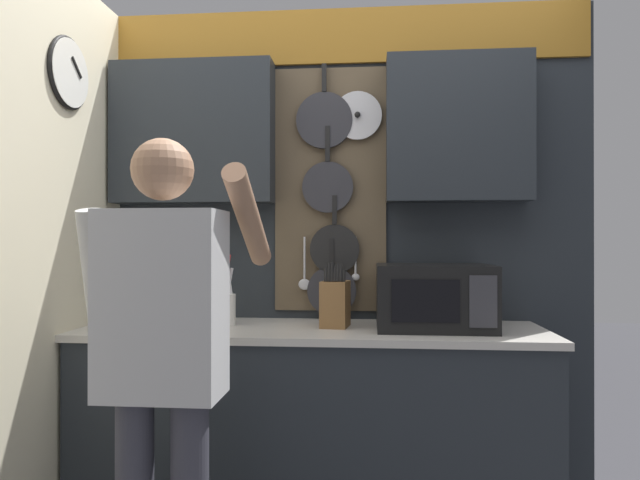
% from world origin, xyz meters
% --- Properties ---
extents(base_cabinet_counter, '(1.97, 0.59, 0.92)m').
position_xyz_m(base_cabinet_counter, '(0.00, -0.00, 0.46)').
color(base_cabinet_counter, '#23282D').
rests_on(base_cabinet_counter, ground_plane).
extents(back_wall_unit, '(2.54, 0.20, 2.39)m').
position_xyz_m(back_wall_unit, '(-0.01, 0.26, 1.46)').
color(back_wall_unit, '#23282D').
rests_on(back_wall_unit, ground_plane).
extents(side_wall, '(0.07, 1.60, 2.39)m').
position_xyz_m(side_wall, '(-1.00, -0.41, 1.21)').
color(side_wall, beige).
rests_on(side_wall, ground_plane).
extents(microwave, '(0.48, 0.40, 0.27)m').
position_xyz_m(microwave, '(0.52, 0.02, 1.05)').
color(microwave, black).
rests_on(microwave, base_cabinet_counter).
extents(knife_block, '(0.13, 0.16, 0.28)m').
position_xyz_m(knife_block, '(0.10, 0.02, 1.02)').
color(knife_block, brown).
rests_on(knife_block, base_cabinet_counter).
extents(utensil_crock, '(0.10, 0.10, 0.35)m').
position_xyz_m(utensil_crock, '(-0.39, 0.02, 1.00)').
color(utensil_crock, white).
rests_on(utensil_crock, base_cabinet_counter).
extents(person, '(0.54, 0.58, 1.61)m').
position_xyz_m(person, '(-0.41, -0.66, 0.96)').
color(person, '#383842').
rests_on(person, ground_plane).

